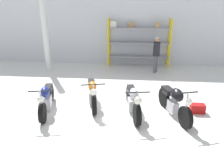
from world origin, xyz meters
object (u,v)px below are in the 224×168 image
Objects in this scene: motorcycle_orange at (92,93)px; person_browsing at (156,52)px; toolbox at (197,108)px; motorcycle_silver at (133,101)px; motorcycle_black at (174,101)px; shelving_rack at (137,40)px; motorcycle_blue at (47,98)px.

person_browsing reaches higher than motorcycle_orange.
motorcycle_orange is at bearing 175.26° from toolbox.
motorcycle_black is at bearing 76.58° from motorcycle_silver.
motorcycle_orange is at bearing -120.00° from motorcycle_silver.
person_browsing is (-0.13, 4.53, 0.51)m from motorcycle_black.
motorcycle_black is at bearing 117.19° from person_browsing.
motorcycle_silver reaches higher than toolbox.
shelving_rack reaches higher than motorcycle_silver.
shelving_rack is 5.67m from motorcycle_silver.
shelving_rack reaches higher than motorcycle_black.
motorcycle_blue is at bearing 75.53° from person_browsing.
person_browsing is at bearing 128.50° from motorcycle_blue.
motorcycle_orange is 1.13× the size of person_browsing.
motorcycle_orange is at bearing -106.47° from shelving_rack.
shelving_rack reaches higher than person_browsing.
person_browsing is at bearing 102.37° from toolbox.
motorcycle_blue is 4.67× the size of toolbox.
person_browsing is 4.41m from toolbox.
person_browsing reaches higher than toolbox.
toolbox is (4.72, 0.31, -0.28)m from motorcycle_blue.
motorcycle_black is 1.15× the size of person_browsing.
motorcycle_black is at bearing -79.30° from shelving_rack.
motorcycle_blue is 1.20× the size of person_browsing.
motorcycle_orange is 4.67m from person_browsing.
shelving_rack is 5.84m from motorcycle_black.
shelving_rack reaches higher than motorcycle_orange.
motorcycle_orange is at bearing -119.82° from motorcycle_black.
motorcycle_blue is at bearing -116.77° from shelving_rack.
motorcycle_black reaches higher than motorcycle_blue.
motorcycle_silver is at bearing -173.58° from toolbox.
toolbox is (0.79, 0.31, -0.36)m from motorcycle_black.
motorcycle_silver is (2.71, 0.08, 0.01)m from motorcycle_blue.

